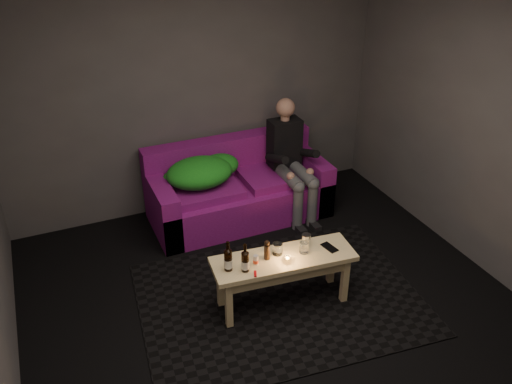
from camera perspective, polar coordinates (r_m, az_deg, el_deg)
floor at (r=4.46m, az=3.62°, el=-14.38°), size 4.50×4.50×0.00m
room at (r=3.92m, az=1.27°, el=7.83°), size 4.50×4.50×4.50m
rug at (r=4.74m, az=2.51°, el=-11.14°), size 2.51×1.93×0.01m
sofa at (r=5.72m, az=-1.96°, el=0.14°), size 1.84×0.83×0.79m
green_blanket at (r=5.46m, az=-5.68°, el=2.17°), size 0.81×0.55×0.28m
person at (r=5.64m, az=3.66°, el=3.64°), size 0.33×0.76×1.23m
coffee_table at (r=4.46m, az=2.90°, el=-7.72°), size 1.21×0.49×0.48m
beer_bottle_a at (r=4.22m, az=-2.95°, el=-7.12°), size 0.07×0.07×0.26m
beer_bottle_b at (r=4.20m, az=-1.15°, el=-7.29°), size 0.06×0.06×0.25m
salt_shaker at (r=4.30m, az=-0.02°, el=-7.18°), size 0.05×0.05×0.09m
pepper_mill at (r=4.35m, az=1.17°, el=-6.33°), size 0.06×0.06×0.13m
tumbler_back at (r=4.41m, az=2.27°, el=-6.01°), size 0.09×0.09×0.10m
tealight at (r=4.35m, az=3.32°, el=-7.06°), size 0.05×0.05×0.04m
tumbler_front at (r=4.44m, az=5.08°, el=-5.85°), size 0.08×0.08×0.09m
steel_cup at (r=4.53m, az=5.30°, el=-5.04°), size 0.10×0.10×0.10m
smartphone at (r=4.54m, az=7.73°, el=-5.80°), size 0.10×0.16×0.01m
red_lighter at (r=4.22m, az=-0.08°, el=-8.61°), size 0.04×0.07×0.01m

